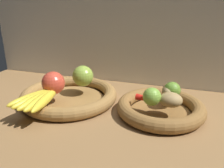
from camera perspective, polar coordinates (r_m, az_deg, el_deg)
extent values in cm
cube|color=olive|center=(78.22, 0.69, -7.51)|extent=(140.00, 90.00, 3.00)
cube|color=silver|center=(98.62, 6.22, 15.77)|extent=(140.00, 3.00, 55.00)
cylinder|color=olive|center=(85.70, -10.63, -3.83)|extent=(25.07, 25.07, 1.00)
torus|color=olive|center=(85.02, -10.70, -2.75)|extent=(35.05, 35.05, 4.48)
cylinder|color=brown|center=(76.54, 11.98, -6.96)|extent=(19.63, 19.63, 1.00)
torus|color=brown|center=(75.77, 12.07, -5.79)|extent=(28.43, 28.43, 4.48)
sphere|color=#8CAD3D|center=(85.57, -7.31, 2.00)|extent=(7.86, 7.86, 7.86)
sphere|color=#CC422D|center=(80.16, -14.50, 0.26)|extent=(7.88, 7.88, 7.88)
ellipsoid|color=yellow|center=(76.68, -19.09, -3.12)|extent=(9.28, 17.56, 2.96)
ellipsoid|color=yellow|center=(75.77, -18.57, -3.34)|extent=(7.14, 17.90, 2.96)
ellipsoid|color=yellow|center=(74.95, -17.93, -3.52)|extent=(4.87, 17.93, 2.96)
ellipsoid|color=yellow|center=(74.25, -17.21, -3.67)|extent=(3.41, 17.78, 2.96)
ellipsoid|color=yellow|center=(73.69, -16.41, -3.77)|extent=(5.74, 17.96, 2.96)
sphere|color=brown|center=(81.12, -13.82, -1.30)|extent=(2.67, 2.67, 2.67)
ellipsoid|color=#A38451|center=(70.91, 14.53, -3.86)|extent=(6.98, 5.80, 4.49)
ellipsoid|color=tan|center=(77.79, 14.11, -1.61)|extent=(4.53, 7.67, 4.59)
sphere|color=#7AAD3D|center=(70.53, 9.98, -3.14)|extent=(5.62, 5.62, 5.62)
sphere|color=olive|center=(77.10, 14.83, -1.49)|extent=(5.55, 5.55, 5.55)
cone|color=red|center=(73.02, 10.52, -3.84)|extent=(11.98, 3.62, 2.12)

